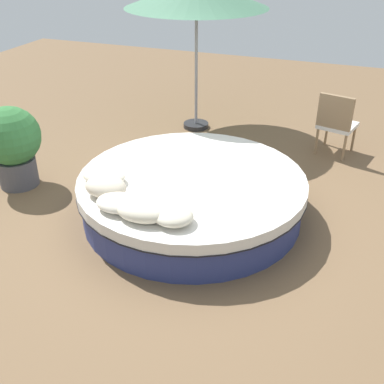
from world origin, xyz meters
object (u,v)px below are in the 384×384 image
Objects in this scene: throw_pillow_3 at (141,212)px; throw_pillow_4 at (173,216)px; throw_pillow_2 at (118,203)px; planter at (12,143)px; throw_pillow_0 at (104,176)px; round_bed at (192,195)px; throw_pillow_1 at (106,187)px; patio_chair at (336,121)px.

throw_pillow_3 reaches higher than throw_pillow_4.
throw_pillow_2 is 2.18m from planter.
round_bed is at bearing -153.46° from throw_pillow_0.
throw_pillow_4 is 2.80m from planter.
patio_chair is at bearing -124.99° from throw_pillow_1.
patio_chair is (-1.93, -3.34, -0.04)m from throw_pillow_2.
throw_pillow_4 is at bearing 99.45° from round_bed.
throw_pillow_2 is (-0.44, 0.49, 0.01)m from throw_pillow_0.
planter is at bearing 2.69° from round_bed.
throw_pillow_0 is 0.97m from throw_pillow_3.
throw_pillow_4 is (-0.65, 0.03, 0.00)m from throw_pillow_2.
planter reaches higher than throw_pillow_0.
planter is at bearing -22.41° from throw_pillow_2.
throw_pillow_2 is at bearing 132.22° from throw_pillow_0.
planter reaches higher than throw_pillow_4.
throw_pillow_3 is 2.52m from planter.
throw_pillow_0 is at bearing -25.41° from throw_pillow_4.
throw_pillow_4 is at bearing 154.59° from throw_pillow_0.
throw_pillow_4 is 3.61m from patio_chair.
patio_chair reaches higher than throw_pillow_4.
patio_chair reaches higher than throw_pillow_2.
throw_pillow_0 is (0.93, 0.46, 0.33)m from round_bed.
throw_pillow_2 is at bearing 140.29° from throw_pillow_1.
throw_pillow_0 is 0.66m from throw_pillow_2.
patio_chair reaches higher than throw_pillow_0.
throw_pillow_2 is at bearing -2.69° from throw_pillow_4.
round_bed is 5.89× the size of throw_pillow_2.
throw_pillow_3 reaches higher than throw_pillow_0.
throw_pillow_1 is 0.43× the size of planter.
patio_chair is at bearing -129.75° from throw_pillow_0.
patio_chair is at bearing -121.17° from round_bed.
throw_pillow_3 is at bearing 161.57° from throw_pillow_2.
planter is (1.76, -0.62, 0.00)m from throw_pillow_1.
throw_pillow_4 is at bearing 177.31° from throw_pillow_2.
throw_pillow_1 is at bearing 160.65° from planter.
planter is at bearing -132.99° from patio_chair.
planter is (1.58, -0.35, 0.04)m from throw_pillow_0.
round_bed is 2.81× the size of patio_chair.
throw_pillow_1 is 0.34m from throw_pillow_2.
throw_pillow_2 is 0.42× the size of planter.
throw_pillow_3 reaches higher than round_bed.
throw_pillow_2 is 0.65m from throw_pillow_4.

